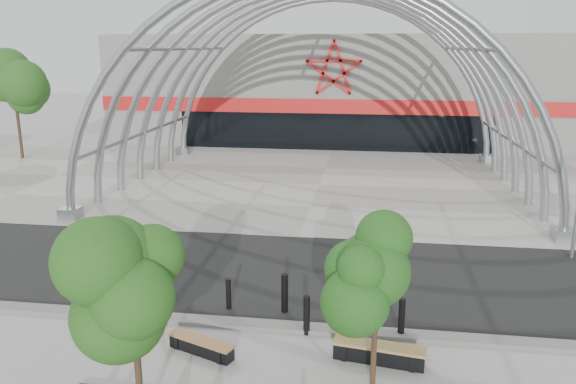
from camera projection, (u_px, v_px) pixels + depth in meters
name	position (u px, v px, depth m)	size (l,w,h in m)	color
ground	(267.00, 323.00, 15.03)	(140.00, 140.00, 0.00)	#9D9D98
road	(286.00, 272.00, 18.38)	(140.00, 7.00, 0.02)	black
forecourt	(319.00, 185.00, 29.87)	(60.00, 17.00, 0.04)	#9A958A
kerb	(265.00, 325.00, 14.78)	(60.00, 0.50, 0.12)	slate
arena_building	(339.00, 86.00, 46.06)	(34.00, 15.24, 8.00)	slate
vault_canopy	(319.00, 185.00, 29.87)	(20.80, 15.80, 20.36)	#909599
street_tree_0	(131.00, 276.00, 10.32)	(1.89, 1.89, 4.31)	#2D2315
street_tree_1	(377.00, 273.00, 11.68)	(1.54, 1.54, 3.65)	#322012
bench_0	(201.00, 346.00, 13.51)	(1.79, 1.03, 0.37)	black
bench_1	(379.00, 353.00, 13.13)	(2.20, 0.80, 0.45)	black
bollard_0	(159.00, 316.00, 14.34)	(0.16, 0.16, 1.01)	black
bollard_1	(229.00, 294.00, 15.72)	(0.15, 0.15, 0.91)	black
bollard_2	(307.00, 315.00, 14.32)	(0.17, 0.17, 1.05)	black
bollard_3	(285.00, 293.00, 15.50)	(0.18, 0.18, 1.14)	black
bollard_4	(402.00, 318.00, 14.20)	(0.17, 0.17, 1.04)	black
bg_tree_0	(14.00, 87.00, 35.78)	(3.00, 3.00, 6.45)	black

